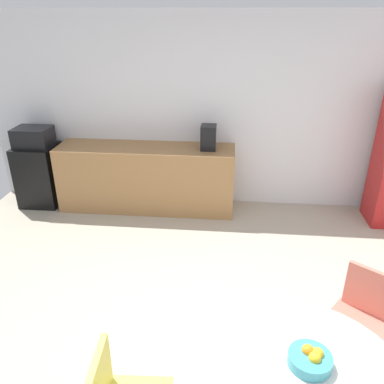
% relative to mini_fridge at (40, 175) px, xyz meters
% --- Properties ---
extents(ground_plane, '(6.00, 6.00, 0.00)m').
position_rel_mini_fridge_xyz_m(ground_plane, '(2.31, -2.65, -0.43)').
color(ground_plane, '#B2A893').
extents(wall_back, '(6.00, 0.10, 2.60)m').
position_rel_mini_fridge_xyz_m(wall_back, '(2.31, 0.35, 0.87)').
color(wall_back, silver).
rests_on(wall_back, ground_plane).
extents(counter_block, '(2.41, 0.60, 0.90)m').
position_rel_mini_fridge_xyz_m(counter_block, '(1.56, 0.00, 0.02)').
color(counter_block, '#9E7042').
rests_on(counter_block, ground_plane).
extents(mini_fridge, '(0.54, 0.54, 0.87)m').
position_rel_mini_fridge_xyz_m(mini_fridge, '(0.00, 0.00, 0.00)').
color(mini_fridge, black).
rests_on(mini_fridge, ground_plane).
extents(microwave, '(0.48, 0.38, 0.26)m').
position_rel_mini_fridge_xyz_m(microwave, '(0.00, 0.00, 0.56)').
color(microwave, black).
rests_on(microwave, mini_fridge).
extents(chair_coral, '(0.59, 0.59, 0.83)m').
position_rel_mini_fridge_xyz_m(chair_coral, '(3.72, -2.51, 0.09)').
color(chair_coral, silver).
rests_on(chair_coral, ground_plane).
extents(fruit_bowl, '(0.25, 0.25, 0.11)m').
position_rel_mini_fridge_xyz_m(fruit_bowl, '(3.17, -3.26, 0.36)').
color(fruit_bowl, teal).
rests_on(fruit_bowl, round_table).
extents(mug_white, '(0.13, 0.08, 0.09)m').
position_rel_mini_fridge_xyz_m(mug_white, '(2.37, 0.09, 0.51)').
color(mug_white, '#338C59').
rests_on(mug_white, counter_block).
extents(coffee_maker, '(0.20, 0.24, 0.32)m').
position_rel_mini_fridge_xyz_m(coffee_maker, '(2.41, 0.00, 0.63)').
color(coffee_maker, black).
rests_on(coffee_maker, counter_block).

